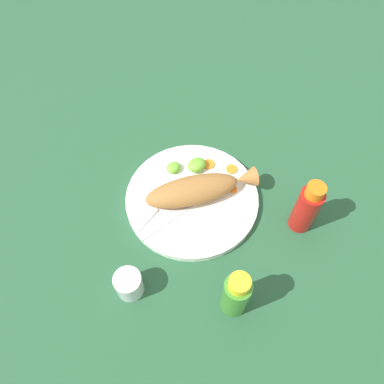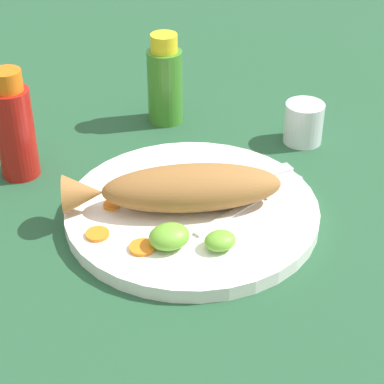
{
  "view_description": "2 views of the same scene",
  "coord_description": "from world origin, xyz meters",
  "px_view_note": "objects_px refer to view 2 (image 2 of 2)",
  "views": [
    {
      "loc": [
        0.27,
        0.38,
        0.77
      ],
      "look_at": [
        0.0,
        0.0,
        0.04
      ],
      "focal_mm": 35.0,
      "sensor_mm": 36.0,
      "label": 1
    },
    {
      "loc": [
        -0.31,
        -0.63,
        0.51
      ],
      "look_at": [
        0.0,
        0.0,
        0.04
      ],
      "focal_mm": 65.0,
      "sensor_mm": 36.0,
      "label": 2
    }
  ],
  "objects_px": {
    "fork_near": "(239,181)",
    "salt_cup": "(303,125)",
    "fork_far": "(257,199)",
    "hot_sauce_bottle_green": "(165,82)",
    "hot_sauce_bottle_red": "(15,128)",
    "main_plate": "(192,211)",
    "fried_fish": "(180,188)"
  },
  "relations": [
    {
      "from": "fork_far",
      "to": "hot_sauce_bottle_green",
      "type": "bearing_deg",
      "value": 72.43
    },
    {
      "from": "main_plate",
      "to": "fork_near",
      "type": "bearing_deg",
      "value": 15.23
    },
    {
      "from": "fried_fish",
      "to": "hot_sauce_bottle_red",
      "type": "height_order",
      "value": "hot_sauce_bottle_red"
    },
    {
      "from": "main_plate",
      "to": "fried_fish",
      "type": "distance_m",
      "value": 0.04
    },
    {
      "from": "fried_fish",
      "to": "salt_cup",
      "type": "xyz_separation_m",
      "value": [
        0.24,
        0.1,
        -0.02
      ]
    },
    {
      "from": "fried_fish",
      "to": "salt_cup",
      "type": "bearing_deg",
      "value": 41.96
    },
    {
      "from": "hot_sauce_bottle_green",
      "to": "salt_cup",
      "type": "relative_size",
      "value": 2.3
    },
    {
      "from": "hot_sauce_bottle_red",
      "to": "main_plate",
      "type": "bearing_deg",
      "value": -49.5
    },
    {
      "from": "hot_sauce_bottle_red",
      "to": "hot_sauce_bottle_green",
      "type": "height_order",
      "value": "hot_sauce_bottle_red"
    },
    {
      "from": "main_plate",
      "to": "fried_fish",
      "type": "bearing_deg",
      "value": 159.63
    },
    {
      "from": "hot_sauce_bottle_green",
      "to": "hot_sauce_bottle_red",
      "type": "bearing_deg",
      "value": -166.89
    },
    {
      "from": "salt_cup",
      "to": "hot_sauce_bottle_green",
      "type": "bearing_deg",
      "value": 136.02
    },
    {
      "from": "main_plate",
      "to": "fork_far",
      "type": "bearing_deg",
      "value": -18.27
    },
    {
      "from": "fork_near",
      "to": "hot_sauce_bottle_red",
      "type": "bearing_deg",
      "value": 143.9
    },
    {
      "from": "fork_far",
      "to": "hot_sauce_bottle_green",
      "type": "relative_size",
      "value": 1.3
    },
    {
      "from": "fork_far",
      "to": "main_plate",
      "type": "bearing_deg",
      "value": 143.81
    },
    {
      "from": "main_plate",
      "to": "fork_far",
      "type": "relative_size",
      "value": 1.74
    },
    {
      "from": "fork_far",
      "to": "salt_cup",
      "type": "xyz_separation_m",
      "value": [
        0.15,
        0.13,
        0.01
      ]
    },
    {
      "from": "main_plate",
      "to": "fried_fish",
      "type": "relative_size",
      "value": 1.17
    },
    {
      "from": "fork_near",
      "to": "fried_fish",
      "type": "bearing_deg",
      "value": -170.77
    },
    {
      "from": "hot_sauce_bottle_red",
      "to": "salt_cup",
      "type": "bearing_deg",
      "value": -13.15
    },
    {
      "from": "fried_fish",
      "to": "hot_sauce_bottle_red",
      "type": "distance_m",
      "value": 0.24
    },
    {
      "from": "main_plate",
      "to": "hot_sauce_bottle_red",
      "type": "distance_m",
      "value": 0.26
    },
    {
      "from": "main_plate",
      "to": "fork_near",
      "type": "relative_size",
      "value": 1.7
    },
    {
      "from": "fried_fish",
      "to": "main_plate",
      "type": "bearing_deg",
      "value": -0.0
    },
    {
      "from": "fork_far",
      "to": "hot_sauce_bottle_green",
      "type": "height_order",
      "value": "hot_sauce_bottle_green"
    },
    {
      "from": "fried_fish",
      "to": "fork_far",
      "type": "xyz_separation_m",
      "value": [
        0.09,
        -0.03,
        -0.02
      ]
    },
    {
      "from": "fork_near",
      "to": "hot_sauce_bottle_green",
      "type": "xyz_separation_m",
      "value": [
        -0.0,
        0.23,
        0.04
      ]
    },
    {
      "from": "fried_fish",
      "to": "fork_near",
      "type": "height_order",
      "value": "fried_fish"
    },
    {
      "from": "fork_near",
      "to": "salt_cup",
      "type": "relative_size",
      "value": 3.06
    },
    {
      "from": "main_plate",
      "to": "hot_sauce_bottle_green",
      "type": "distance_m",
      "value": 0.27
    },
    {
      "from": "hot_sauce_bottle_red",
      "to": "fork_near",
      "type": "bearing_deg",
      "value": -35.41
    }
  ]
}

